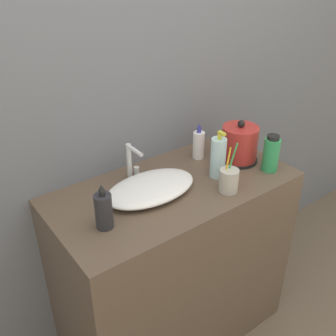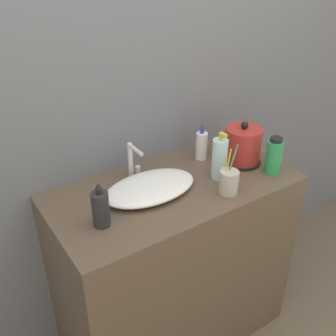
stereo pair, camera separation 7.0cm
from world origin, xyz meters
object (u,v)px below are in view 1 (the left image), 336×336
Objects in this scene: mouthwash_bottle at (271,154)px; hand_cream_bottle at (104,210)px; toothbrush_cup at (229,180)px; electric_kettle at (239,145)px; lotion_bottle at (218,157)px; faucet at (132,160)px; shampoo_bottle at (199,144)px.

hand_cream_bottle is (-0.81, 0.08, -0.01)m from mouthwash_bottle.
toothbrush_cup is 0.54m from hand_cream_bottle.
electric_kettle is 0.76m from hand_cream_bottle.
toothbrush_cup is at bearing -111.15° from lotion_bottle.
lotion_bottle is at bearing -33.93° from faucet.
lotion_bottle reaches higher than electric_kettle.
faucet is at bearing 129.17° from toothbrush_cup.
electric_kettle is 1.16× the size of shampoo_bottle.
hand_cream_bottle is at bearing -177.80° from lotion_bottle.
lotion_bottle reaches higher than faucet.
toothbrush_cup is 1.27× the size of mouthwash_bottle.
toothbrush_cup reaches higher than hand_cream_bottle.
lotion_bottle is at bearing 2.20° from hand_cream_bottle.
electric_kettle is at bearing -44.88° from shampoo_bottle.
electric_kettle reaches higher than shampoo_bottle.
electric_kettle is at bearing 107.65° from mouthwash_bottle.
mouthwash_bottle is (0.05, -0.15, 0.00)m from electric_kettle.
electric_kettle is at bearing -18.19° from faucet.
faucet is 0.52m from electric_kettle.
toothbrush_cup reaches higher than shampoo_bottle.
shampoo_bottle is at bearing 73.07° from toothbrush_cup.
electric_kettle is at bearing 36.04° from toothbrush_cup.
mouthwash_bottle is (0.27, 0.01, 0.03)m from toothbrush_cup.
lotion_bottle is 0.19m from shampoo_bottle.
hand_cream_bottle is (-0.62, -0.20, 0.00)m from shampoo_bottle.
shampoo_bottle reaches higher than mouthwash_bottle.
mouthwash_bottle is at bearing -24.12° from lotion_bottle.
toothbrush_cup is at bearing -10.14° from hand_cream_bottle.
faucet is 0.94× the size of mouthwash_bottle.
shampoo_bottle is 1.02× the size of mouthwash_bottle.
toothbrush_cup is at bearing -106.93° from shampoo_bottle.
shampoo_bottle is at bearing 135.12° from electric_kettle.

